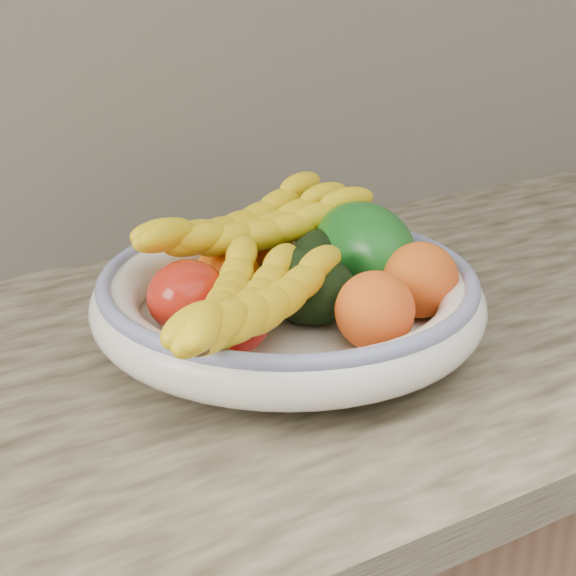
{
  "coord_description": "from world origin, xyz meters",
  "views": [
    {
      "loc": [
        -0.41,
        0.97,
        1.3
      ],
      "look_at": [
        0.0,
        1.66,
        0.96
      ],
      "focal_mm": 55.0,
      "sensor_mm": 36.0,
      "label": 1
    }
  ],
  "objects_px": {
    "green_mango": "(363,249)",
    "fruit_bowl": "(288,299)",
    "banana_bunch_front": "(244,312)",
    "banana_bunch_back": "(249,234)"
  },
  "relations": [
    {
      "from": "green_mango",
      "to": "fruit_bowl",
      "type": "bearing_deg",
      "value": -171.14
    },
    {
      "from": "fruit_bowl",
      "to": "banana_bunch_front",
      "type": "height_order",
      "value": "banana_bunch_front"
    },
    {
      "from": "banana_bunch_back",
      "to": "banana_bunch_front",
      "type": "xyz_separation_m",
      "value": [
        -0.09,
        -0.16,
        -0.01
      ]
    },
    {
      "from": "fruit_bowl",
      "to": "banana_bunch_front",
      "type": "bearing_deg",
      "value": -140.26
    },
    {
      "from": "green_mango",
      "to": "banana_bunch_back",
      "type": "distance_m",
      "value": 0.12
    },
    {
      "from": "fruit_bowl",
      "to": "banana_bunch_back",
      "type": "height_order",
      "value": "banana_bunch_back"
    },
    {
      "from": "fruit_bowl",
      "to": "banana_bunch_back",
      "type": "distance_m",
      "value": 0.1
    },
    {
      "from": "fruit_bowl",
      "to": "banana_bunch_back",
      "type": "xyz_separation_m",
      "value": [
        0.01,
        0.09,
        0.04
      ]
    },
    {
      "from": "banana_bunch_back",
      "to": "banana_bunch_front",
      "type": "relative_size",
      "value": 1.01
    },
    {
      "from": "green_mango",
      "to": "banana_bunch_front",
      "type": "height_order",
      "value": "green_mango"
    }
  ]
}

